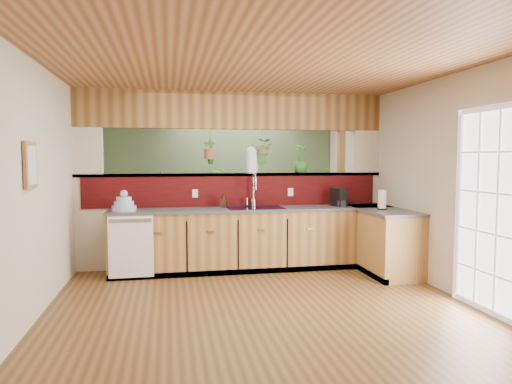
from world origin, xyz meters
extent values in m
cube|color=brown|center=(0.00, 0.00, 0.00)|extent=(4.60, 7.00, 0.01)
cube|color=brown|center=(0.00, 0.00, 2.60)|extent=(4.60, 7.00, 0.01)
cube|color=beige|center=(0.00, 3.50, 1.30)|extent=(4.60, 0.02, 2.60)
cube|color=beige|center=(0.00, -3.50, 1.30)|extent=(4.60, 0.02, 2.60)
cube|color=beige|center=(-2.30, 0.00, 1.30)|extent=(0.02, 7.00, 2.60)
cube|color=beige|center=(2.30, 0.00, 1.30)|extent=(0.02, 7.00, 2.60)
cube|color=beige|center=(0.00, 1.35, 0.68)|extent=(4.60, 0.15, 1.35)
cube|color=#3D0709|center=(0.00, 1.27, 1.12)|extent=(4.40, 0.02, 0.45)
cube|color=brown|center=(0.00, 1.35, 1.37)|extent=(4.60, 0.21, 0.04)
cube|color=brown|center=(0.00, 1.35, 2.33)|extent=(4.60, 0.15, 0.55)
cube|color=beige|center=(-2.10, 1.35, 1.70)|extent=(0.40, 0.15, 0.70)
cube|color=beige|center=(2.10, 1.35, 1.70)|extent=(0.40, 0.15, 0.70)
cube|color=brown|center=(1.70, 1.35, 1.30)|extent=(0.10, 0.10, 2.60)
cube|color=brown|center=(0.00, 1.35, 1.37)|extent=(4.60, 0.21, 0.04)
cube|color=brown|center=(0.00, 1.35, 2.33)|extent=(4.60, 0.15, 0.55)
cube|color=#4D6444|center=(0.00, 3.48, 1.30)|extent=(4.55, 0.02, 2.55)
cube|color=olive|center=(0.25, 0.98, 0.43)|extent=(4.10, 0.60, 0.86)
cube|color=#424247|center=(0.25, 0.98, 0.88)|extent=(4.14, 0.64, 0.04)
cube|color=olive|center=(2.00, 0.54, 0.43)|extent=(0.60, 1.48, 0.86)
cube|color=#424247|center=(2.00, 0.54, 0.88)|extent=(0.64, 1.52, 0.04)
cube|color=olive|center=(2.00, 0.98, 0.43)|extent=(0.60, 0.60, 0.86)
cube|color=#424247|center=(2.00, 0.98, 0.88)|extent=(0.64, 0.64, 0.04)
cube|color=black|center=(0.25, 0.71, 0.04)|extent=(4.10, 0.06, 0.08)
cube|color=black|center=(1.73, 0.54, 0.04)|extent=(0.06, 1.48, 0.08)
cube|color=white|center=(-1.48, 0.66, 0.45)|extent=(0.58, 0.02, 0.82)
cube|color=#B7B7B2|center=(-1.48, 0.65, 0.80)|extent=(0.54, 0.01, 0.05)
cube|color=black|center=(0.25, 0.98, 0.89)|extent=(0.82, 0.50, 0.03)
cube|color=black|center=(0.06, 0.98, 0.80)|extent=(0.34, 0.40, 0.16)
cube|color=black|center=(0.44, 0.98, 0.80)|extent=(0.34, 0.40, 0.16)
cube|color=white|center=(2.27, -1.30, 1.05)|extent=(0.06, 1.02, 2.16)
cube|color=olive|center=(-2.27, -0.80, 1.55)|extent=(0.03, 0.35, 0.45)
cube|color=silver|center=(-2.26, -0.80, 1.55)|extent=(0.01, 0.27, 0.37)
cylinder|color=#B7B7B2|center=(0.26, 1.18, 0.95)|extent=(0.08, 0.08, 0.11)
cylinder|color=#B7B7B2|center=(0.26, 1.18, 1.15)|extent=(0.03, 0.03, 0.31)
torus|color=#B7B7B2|center=(0.26, 1.10, 1.30)|extent=(0.22, 0.03, 0.22)
cylinder|color=#B7B7B2|center=(0.26, 1.00, 1.23)|extent=(0.03, 0.03, 0.13)
cylinder|color=#B7B7B2|center=(0.16, 1.18, 0.98)|extent=(0.03, 0.03, 0.11)
cylinder|color=#A5B1D5|center=(-1.58, 0.93, 0.94)|extent=(0.33, 0.33, 0.07)
cylinder|color=#A5B1D5|center=(-1.58, 0.93, 1.00)|extent=(0.27, 0.27, 0.06)
cylinder|color=#A5B1D5|center=(-1.58, 0.93, 1.06)|extent=(0.20, 0.20, 0.06)
sphere|color=#A5B1D5|center=(-1.58, 0.93, 1.13)|extent=(0.10, 0.10, 0.10)
imported|color=#3B2215|center=(-0.20, 1.10, 1.00)|extent=(0.12, 0.12, 0.20)
cube|color=black|center=(1.52, 0.97, 1.04)|extent=(0.14, 0.23, 0.27)
cube|color=black|center=(1.52, 0.89, 0.95)|extent=(0.13, 0.09, 0.09)
cylinder|color=silver|center=(1.52, 0.92, 0.98)|extent=(0.07, 0.07, 0.07)
cylinder|color=black|center=(1.95, 0.42, 0.91)|extent=(0.14, 0.14, 0.02)
cylinder|color=#B7B7B2|center=(1.95, 0.42, 1.05)|extent=(0.02, 0.02, 0.29)
cylinder|color=white|center=(1.95, 0.42, 1.05)|extent=(0.11, 0.11, 0.25)
cylinder|color=silver|center=(0.27, 1.35, 1.54)|extent=(0.18, 0.18, 0.30)
sphere|color=silver|center=(0.27, 1.35, 1.71)|extent=(0.16, 0.16, 0.16)
imported|color=#296924|center=(1.04, 1.35, 1.61)|extent=(0.30, 0.30, 0.44)
cylinder|color=brown|center=(-0.37, 1.35, 1.89)|extent=(0.01, 0.01, 0.31)
cylinder|color=brown|center=(-0.37, 1.35, 1.68)|extent=(0.18, 0.18, 0.15)
imported|color=#296924|center=(-0.37, 1.35, 1.91)|extent=(0.22, 0.16, 0.38)
cylinder|color=brown|center=(0.43, 1.35, 1.90)|extent=(0.01, 0.01, 0.31)
cylinder|color=brown|center=(0.43, 1.35, 1.68)|extent=(0.17, 0.17, 0.15)
imported|color=#296924|center=(0.43, 1.35, 1.91)|extent=(0.43, 0.40, 0.37)
cube|color=black|center=(-0.57, 3.25, 0.50)|extent=(1.43, 0.41, 0.95)
imported|color=#296924|center=(-1.12, 3.25, 1.18)|extent=(0.25, 0.21, 0.41)
imported|color=#296924|center=(-0.09, 3.25, 1.19)|extent=(0.31, 0.31, 0.43)
imported|color=#296924|center=(1.33, 2.19, 0.38)|extent=(0.72, 0.63, 0.76)
camera|label=1|loc=(-0.98, -5.47, 1.62)|focal=32.00mm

